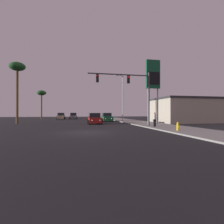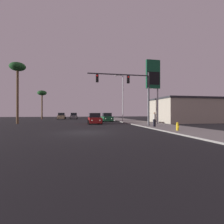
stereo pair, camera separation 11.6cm
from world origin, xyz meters
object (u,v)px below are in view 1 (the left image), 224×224
object	(u,v)px
traffic_light_mast	(132,87)
street_lamp	(122,95)
palm_tree_far	(42,94)
gas_station_sign	(153,78)
car_red	(95,119)
car_tan	(61,116)
palm_tree_near	(17,70)
pedestrian_on_sidewalk	(155,119)
fire_hydrant	(178,126)
car_green	(107,118)
car_grey	(73,116)

from	to	relation	value
traffic_light_mast	street_lamp	bearing A→B (deg)	80.30
palm_tree_far	gas_station_sign	bearing A→B (deg)	-53.51
street_lamp	palm_tree_far	bearing A→B (deg)	137.39
traffic_light_mast	palm_tree_far	distance (m)	33.51
car_red	traffic_light_mast	distance (m)	8.94
car_tan	palm_tree_near	size ratio (longest dim) A/B	0.45
street_lamp	gas_station_sign	distance (m)	10.44
traffic_light_mast	pedestrian_on_sidewalk	xyz separation A→B (m)	(2.41, -1.02, -3.70)
car_red	palm_tree_near	size ratio (longest dim) A/B	0.45
street_lamp	palm_tree_near	world-z (taller)	palm_tree_near
car_tan	fire_hydrant	size ratio (longest dim) A/B	5.68
traffic_light_mast	street_lamp	size ratio (longest dim) A/B	0.83
traffic_light_mast	gas_station_sign	size ratio (longest dim) A/B	0.83
car_green	pedestrian_on_sidewalk	size ratio (longest dim) A/B	2.58
car_green	traffic_light_mast	distance (m)	14.25
car_green	pedestrian_on_sidewalk	xyz separation A→B (m)	(3.12, -14.69, 0.27)
car_green	street_lamp	distance (m)	5.29
street_lamp	gas_station_sign	xyz separation A→B (m)	(1.80, -10.17, 1.50)
car_green	traffic_light_mast	world-z (taller)	traffic_light_mast
street_lamp	car_grey	bearing A→B (deg)	121.33
street_lamp	pedestrian_on_sidewalk	bearing A→B (deg)	-89.29
car_grey	fire_hydrant	distance (m)	35.73
traffic_light_mast	palm_tree_far	bearing A→B (deg)	117.92
gas_station_sign	pedestrian_on_sidewalk	xyz separation A→B (m)	(-1.63, -3.95, -5.58)
car_red	car_grey	distance (m)	22.00
car_tan	pedestrian_on_sidewalk	world-z (taller)	pedestrian_on_sidewalk
gas_station_sign	palm_tree_near	distance (m)	20.72
car_grey	pedestrian_on_sidewalk	size ratio (longest dim) A/B	2.59
gas_station_sign	fire_hydrant	distance (m)	10.56
traffic_light_mast	pedestrian_on_sidewalk	distance (m)	4.54
car_tan	gas_station_sign	bearing A→B (deg)	120.49
car_green	street_lamp	xyz separation A→B (m)	(2.94, -0.57, 4.36)
car_grey	traffic_light_mast	bearing A→B (deg)	103.68
car_grey	car_tan	bearing A→B (deg)	12.65
street_lamp	pedestrian_on_sidewalk	world-z (taller)	street_lamp
palm_tree_far	car_grey	bearing A→B (deg)	-5.27
gas_station_sign	car_tan	bearing A→B (deg)	120.03
street_lamp	fire_hydrant	xyz separation A→B (m)	(0.32, -18.64, -4.63)
palm_tree_far	palm_tree_near	world-z (taller)	palm_tree_near
car_green	traffic_light_mast	size ratio (longest dim) A/B	0.58
pedestrian_on_sidewalk	palm_tree_near	world-z (taller)	palm_tree_near
pedestrian_on_sidewalk	palm_tree_far	size ratio (longest dim) A/B	0.22
car_red	pedestrian_on_sidewalk	xyz separation A→B (m)	(6.15, -8.11, 0.27)
car_green	palm_tree_near	size ratio (longest dim) A/B	0.45
fire_hydrant	palm_tree_far	distance (m)	40.03
palm_tree_far	palm_tree_near	xyz separation A→B (m)	(0.15, -20.00, 1.68)
car_tan	street_lamp	distance (m)	20.11
car_green	car_tan	world-z (taller)	same
gas_station_sign	pedestrian_on_sidewalk	distance (m)	7.03
traffic_light_mast	gas_station_sign	world-z (taller)	gas_station_sign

